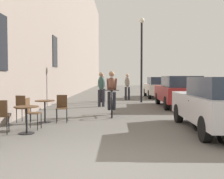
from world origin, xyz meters
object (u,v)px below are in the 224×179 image
object	(u,v)px
pedestrian_mid	(102,87)
parked_car_nearest	(220,103)
pedestrian_near	(101,87)
parked_motorcycle	(210,121)
cafe_table_mid	(45,106)
cafe_chair_near_toward_wall	(1,114)
pedestrian_far	(127,85)
street_lamp	(142,49)
cafe_table_near	(26,114)
cafe_chair_mid_toward_street	(22,107)
cafe_chair_near_toward_street	(31,111)
parked_car_second	(179,91)
cyclist_on_bicycle	(112,94)
parked_car_third	(158,87)
cafe_chair_mid_toward_wall	(62,106)

from	to	relation	value
pedestrian_mid	parked_car_nearest	bearing A→B (deg)	-67.04
pedestrian_near	parked_motorcycle	world-z (taller)	pedestrian_near
cafe_table_mid	cafe_chair_near_toward_wall	bearing A→B (deg)	-109.24
pedestrian_far	street_lamp	xyz separation A→B (m)	(0.77, -1.58, 2.15)
cafe_table_near	cafe_chair_mid_toward_street	xyz separation A→B (m)	(-0.70, 1.74, -0.00)
cafe_table_mid	street_lamp	xyz separation A→B (m)	(3.77, 7.30, 2.59)
parked_motorcycle	pedestrian_mid	bearing A→B (deg)	108.71
cafe_chair_near_toward_street	parked_car_nearest	bearing A→B (deg)	-2.63
pedestrian_mid	cafe_table_near	bearing A→B (deg)	-99.40
cafe_chair_near_toward_street	parked_car_second	bearing A→B (deg)	47.16
cafe_table_near	pedestrian_near	distance (m)	6.87
cyclist_on_bicycle	parked_car_third	size ratio (longest dim) A/B	0.42
parked_car_nearest	cafe_chair_mid_toward_street	bearing A→B (deg)	167.05
cafe_chair_near_toward_street	cafe_chair_near_toward_wall	bearing A→B (deg)	-129.07
cafe_chair_mid_toward_street	parked_car_second	world-z (taller)	parked_car_second
cafe_chair_near_toward_street	cafe_chair_mid_toward_street	distance (m)	1.27
cafe_chair_near_toward_street	pedestrian_mid	xyz separation A→B (m)	(1.57, 8.41, 0.40)
cafe_chair_near_toward_street	cafe_chair_mid_toward_wall	bearing A→B (deg)	63.50
cyclist_on_bicycle	cafe_chair_mid_toward_street	bearing A→B (deg)	-147.89
parked_car_nearest	street_lamp	bearing A→B (deg)	99.03
cafe_table_mid	cyclist_on_bicycle	world-z (taller)	cyclist_on_bicycle
cafe_table_near	parked_car_nearest	world-z (taller)	parked_car_nearest
pedestrian_near	parked_car_third	world-z (taller)	pedestrian_near
cafe_chair_near_toward_street	cafe_table_mid	distance (m)	1.19
cafe_table_mid	cafe_chair_mid_toward_street	size ratio (longest dim) A/B	0.81
cafe_table_mid	cafe_chair_mid_toward_street	bearing A→B (deg)	-174.06
street_lamp	parked_car_second	distance (m)	3.83
cafe_table_mid	pedestrian_mid	distance (m)	7.39
cafe_chair_near_toward_wall	cyclist_on_bicycle	distance (m)	4.58
cyclist_on_bicycle	parked_car_third	world-z (taller)	cyclist_on_bicycle
cafe_chair_near_toward_street	parked_car_third	distance (m)	13.35
pedestrian_mid	parked_car_nearest	size ratio (longest dim) A/B	0.39
pedestrian_mid	parked_car_second	distance (m)	4.64
cafe_chair_near_toward_wall	parked_car_third	distance (m)	14.22
cafe_table_mid	cyclist_on_bicycle	xyz separation A→B (m)	(2.15, 1.72, 0.29)
cafe_table_mid	pedestrian_near	xyz separation A→B (m)	(1.56, 4.86, 0.45)
pedestrian_far	parked_motorcycle	size ratio (longest dim) A/B	0.79
cafe_table_near	parked_car_nearest	bearing A→B (deg)	4.32
cafe_chair_mid_toward_street	pedestrian_far	world-z (taller)	pedestrian_far
parked_motorcycle	street_lamp	bearing A→B (deg)	95.39
pedestrian_mid	street_lamp	distance (m)	3.16
pedestrian_far	cafe_chair_near_toward_street	bearing A→B (deg)	-107.06
cafe_chair_mid_toward_wall	parked_car_third	size ratio (longest dim) A/B	0.21
cafe_chair_near_toward_street	parked_car_third	xyz separation A→B (m)	(5.39, 12.21, 0.25)
cafe_table_near	cafe_chair_near_toward_street	xyz separation A→B (m)	(-0.08, 0.63, -0.00)
pedestrian_near	pedestrian_far	distance (m)	4.26
cafe_chair_near_toward_wall	parked_car_second	world-z (taller)	parked_car_second
cafe_chair_mid_toward_street	pedestrian_near	xyz separation A→B (m)	(2.28, 4.94, 0.45)
cafe_chair_near_toward_wall	parked_car_second	xyz separation A→B (m)	(6.04, 6.60, 0.27)
pedestrian_near	pedestrian_mid	xyz separation A→B (m)	(-0.07, 2.37, -0.05)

